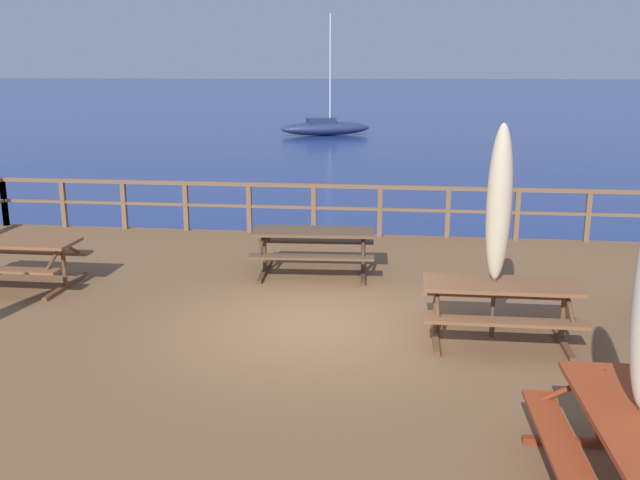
% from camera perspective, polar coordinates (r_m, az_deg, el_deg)
% --- Properties ---
extents(ground_plane, '(600.00, 600.00, 0.00)m').
position_cam_1_polar(ground_plane, '(10.15, -0.59, -11.26)').
color(ground_plane, navy).
extents(wooden_deck, '(15.74, 11.10, 0.84)m').
position_cam_1_polar(wooden_deck, '(9.98, -0.60, -9.08)').
color(wooden_deck, brown).
rests_on(wooden_deck, ground).
extents(railing_waterside_far, '(15.54, 0.10, 1.09)m').
position_cam_1_polar(railing_waterside_far, '(14.82, 2.19, 3.15)').
color(railing_waterside_far, brown).
rests_on(railing_waterside_far, wooden_deck).
extents(picnic_table_back_right, '(1.99, 1.41, 0.78)m').
position_cam_1_polar(picnic_table_back_right, '(9.41, 14.37, -4.59)').
color(picnic_table_back_right, brown).
rests_on(picnic_table_back_right, wooden_deck).
extents(picnic_table_mid_right, '(2.02, 1.41, 0.78)m').
position_cam_1_polar(picnic_table_mid_right, '(12.35, -23.54, -0.96)').
color(picnic_table_mid_right, brown).
rests_on(picnic_table_mid_right, wooden_deck).
extents(picnic_table_mid_centre, '(1.45, 2.06, 0.78)m').
position_cam_1_polar(picnic_table_mid_centre, '(6.40, 24.12, -14.37)').
color(picnic_table_mid_centre, '#993819').
rests_on(picnic_table_mid_centre, wooden_deck).
extents(picnic_table_back_left, '(2.14, 1.52, 0.78)m').
position_cam_1_polar(picnic_table_back_left, '(12.04, -0.52, -0.14)').
color(picnic_table_back_left, brown).
rests_on(picnic_table_back_left, wooden_deck).
extents(patio_umbrella_tall_front, '(0.32, 0.32, 2.80)m').
position_cam_1_polar(patio_umbrella_tall_front, '(9.18, 14.33, 2.83)').
color(patio_umbrella_tall_front, '#4C3828').
rests_on(patio_umbrella_tall_front, wooden_deck).
extents(sailboat_distant, '(6.20, 3.73, 7.72)m').
position_cam_1_polar(sailboat_distant, '(46.87, 0.43, 9.11)').
color(sailboat_distant, navy).
rests_on(sailboat_distant, ground).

